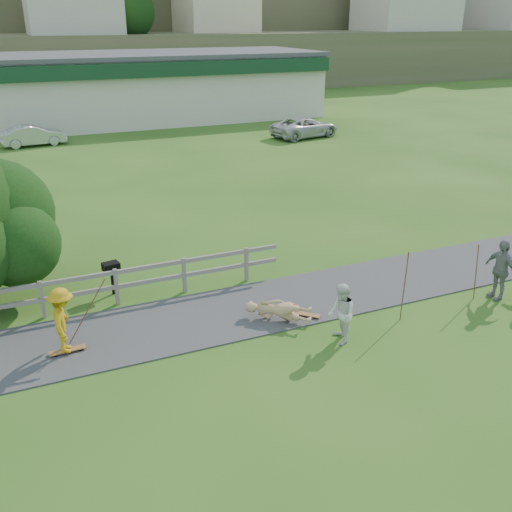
# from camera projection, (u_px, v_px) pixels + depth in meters

# --- Properties ---
(ground) EXTENTS (260.00, 260.00, 0.00)m
(ground) POSITION_uv_depth(u_px,v_px,m) (224.00, 345.00, 14.32)
(ground) COLOR #2B5317
(ground) RESTS_ON ground
(path) EXTENTS (34.00, 3.00, 0.04)m
(path) POSITION_uv_depth(u_px,v_px,m) (204.00, 318.00, 15.58)
(path) COLOR #3D3D40
(path) RESTS_ON ground
(fence) EXTENTS (15.05, 0.10, 1.10)m
(fence) POSITION_uv_depth(u_px,v_px,m) (17.00, 298.00, 15.13)
(fence) COLOR #67615A
(fence) RESTS_ON ground
(strip_mall) EXTENTS (32.50, 10.75, 5.10)m
(strip_mall) POSITION_uv_depth(u_px,v_px,m) (114.00, 87.00, 44.34)
(strip_mall) COLOR beige
(strip_mall) RESTS_ON ground
(skater_rider) EXTENTS (0.76, 1.15, 1.66)m
(skater_rider) POSITION_uv_depth(u_px,v_px,m) (64.00, 324.00, 13.65)
(skater_rider) COLOR #BF8E12
(skater_rider) RESTS_ON ground
(skater_fallen) EXTENTS (1.49, 1.65, 0.65)m
(skater_fallen) POSITION_uv_depth(u_px,v_px,m) (278.00, 310.00, 15.33)
(skater_fallen) COLOR tan
(skater_fallen) RESTS_ON ground
(spectator_a) EXTENTS (0.80, 0.91, 1.58)m
(spectator_a) POSITION_uv_depth(u_px,v_px,m) (341.00, 314.00, 14.18)
(spectator_a) COLOR silver
(spectator_a) RESTS_ON ground
(spectator_b) EXTENTS (0.48, 1.07, 1.81)m
(spectator_b) POSITION_uv_depth(u_px,v_px,m) (500.00, 269.00, 16.42)
(spectator_b) COLOR gray
(spectator_b) RESTS_ON ground
(car_silver) EXTENTS (4.10, 1.82, 1.31)m
(car_silver) POSITION_uv_depth(u_px,v_px,m) (33.00, 136.00, 36.32)
(car_silver) COLOR #B9BAC1
(car_silver) RESTS_ON ground
(car_white) EXTENTS (5.21, 3.14, 1.35)m
(car_white) POSITION_uv_depth(u_px,v_px,m) (305.00, 127.00, 38.96)
(car_white) COLOR silver
(car_white) RESTS_ON ground
(bbq) EXTENTS (0.52, 0.43, 1.01)m
(bbq) POSITION_uv_depth(u_px,v_px,m) (112.00, 278.00, 16.79)
(bbq) COLOR black
(bbq) RESTS_ON ground
(longboard_rider) EXTENTS (0.89, 0.28, 0.10)m
(longboard_rider) POSITION_uv_depth(u_px,v_px,m) (68.00, 352.00, 13.95)
(longboard_rider) COLOR brown
(longboard_rider) RESTS_ON ground
(longboard_fallen) EXTENTS (0.72, 0.70, 0.09)m
(longboard_fallen) POSITION_uv_depth(u_px,v_px,m) (306.00, 316.00, 15.65)
(longboard_fallen) COLOR brown
(longboard_fallen) RESTS_ON ground
(helmet) EXTENTS (0.26, 0.26, 0.26)m
(helmet) POSITION_uv_depth(u_px,v_px,m) (292.00, 307.00, 15.93)
(helmet) COLOR red
(helmet) RESTS_ON ground
(pole_rider) EXTENTS (0.03, 0.03, 1.96)m
(pole_rider) POSITION_uv_depth(u_px,v_px,m) (86.00, 307.00, 14.15)
(pole_rider) COLOR brown
(pole_rider) RESTS_ON ground
(pole_spec_left) EXTENTS (0.03, 0.03, 1.99)m
(pole_spec_left) POSITION_uv_depth(u_px,v_px,m) (404.00, 287.00, 15.15)
(pole_spec_left) COLOR brown
(pole_spec_left) RESTS_ON ground
(pole_spec_right) EXTENTS (0.03, 0.03, 1.74)m
(pole_spec_right) POSITION_uv_depth(u_px,v_px,m) (476.00, 272.00, 16.32)
(pole_spec_right) COLOR brown
(pole_spec_right) RESTS_ON ground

